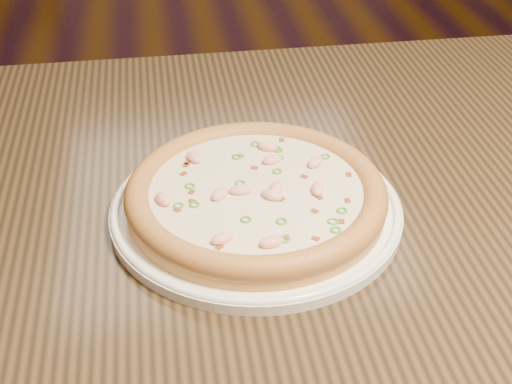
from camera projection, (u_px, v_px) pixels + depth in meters
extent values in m
plane|color=black|center=(332.00, 321.00, 1.70)|extent=(9.00, 9.00, 0.00)
cube|color=black|center=(348.00, 195.00, 0.86)|extent=(1.20, 0.80, 0.04)
cylinder|color=white|center=(256.00, 210.00, 0.79)|extent=(0.32, 0.32, 0.01)
torus|color=white|center=(256.00, 205.00, 0.79)|extent=(0.32, 0.32, 0.01)
cylinder|color=#CF8948|center=(256.00, 199.00, 0.78)|extent=(0.28, 0.28, 0.02)
torus|color=#C17132|center=(256.00, 192.00, 0.78)|extent=(0.29, 0.29, 0.03)
cylinder|color=beige|center=(256.00, 190.00, 0.77)|extent=(0.23, 0.23, 0.00)
ellipsoid|color=#F2B29E|center=(276.00, 188.00, 0.77)|extent=(0.02, 0.03, 0.01)
ellipsoid|color=#F2B29E|center=(272.00, 195.00, 0.76)|extent=(0.03, 0.03, 0.01)
ellipsoid|color=#F2B29E|center=(267.00, 147.00, 0.84)|extent=(0.03, 0.02, 0.01)
ellipsoid|color=#F2B29E|center=(272.00, 160.00, 0.82)|extent=(0.03, 0.02, 0.01)
ellipsoid|color=#F2B29E|center=(194.00, 157.00, 0.82)|extent=(0.02, 0.03, 0.01)
ellipsoid|color=#F2B29E|center=(315.00, 162.00, 0.81)|extent=(0.03, 0.03, 0.01)
ellipsoid|color=#F2B29E|center=(222.00, 238.00, 0.70)|extent=(0.03, 0.02, 0.01)
ellipsoid|color=#F2B29E|center=(271.00, 242.00, 0.69)|extent=(0.03, 0.02, 0.01)
ellipsoid|color=#F2B29E|center=(318.00, 189.00, 0.77)|extent=(0.02, 0.03, 0.01)
ellipsoid|color=#F2B29E|center=(163.00, 199.00, 0.75)|extent=(0.02, 0.03, 0.01)
ellipsoid|color=#F2B29E|center=(241.00, 190.00, 0.76)|extent=(0.02, 0.01, 0.01)
ellipsoid|color=#F2B29E|center=(220.00, 194.00, 0.76)|extent=(0.03, 0.03, 0.01)
cube|color=maroon|center=(287.00, 238.00, 0.70)|extent=(0.01, 0.01, 0.00)
cube|color=maroon|center=(319.00, 198.00, 0.76)|extent=(0.01, 0.01, 0.00)
cube|color=maroon|center=(192.00, 193.00, 0.77)|extent=(0.01, 0.01, 0.00)
cube|color=maroon|center=(342.00, 222.00, 0.72)|extent=(0.01, 0.01, 0.00)
cube|color=maroon|center=(315.00, 212.00, 0.74)|extent=(0.01, 0.01, 0.00)
cube|color=maroon|center=(187.00, 164.00, 0.82)|extent=(0.01, 0.01, 0.00)
cube|color=maroon|center=(219.00, 248.00, 0.69)|extent=(0.01, 0.01, 0.00)
cube|color=maroon|center=(177.00, 211.00, 0.74)|extent=(0.01, 0.01, 0.00)
cube|color=maroon|center=(304.00, 177.00, 0.79)|extent=(0.01, 0.01, 0.00)
cube|color=maroon|center=(281.00, 200.00, 0.76)|extent=(0.01, 0.01, 0.00)
cube|color=maroon|center=(347.00, 201.00, 0.75)|extent=(0.01, 0.01, 0.00)
cube|color=maroon|center=(192.00, 202.00, 0.75)|extent=(0.01, 0.01, 0.00)
cube|color=maroon|center=(282.00, 141.00, 0.86)|extent=(0.01, 0.01, 0.00)
cube|color=maroon|center=(240.00, 156.00, 0.83)|extent=(0.01, 0.01, 0.00)
cube|color=maroon|center=(184.00, 174.00, 0.80)|extent=(0.01, 0.01, 0.00)
cube|color=maroon|center=(349.00, 175.00, 0.80)|extent=(0.01, 0.01, 0.00)
cube|color=maroon|center=(254.00, 168.00, 0.81)|extent=(0.01, 0.01, 0.00)
cube|color=maroon|center=(186.00, 166.00, 0.81)|extent=(0.01, 0.01, 0.00)
cube|color=maroon|center=(316.00, 239.00, 0.70)|extent=(0.01, 0.01, 0.00)
torus|color=#408C29|center=(237.00, 157.00, 0.83)|extent=(0.02, 0.02, 0.00)
torus|color=#408C29|center=(240.00, 183.00, 0.78)|extent=(0.02, 0.02, 0.00)
torus|color=#408C29|center=(192.00, 158.00, 0.82)|extent=(0.02, 0.02, 0.00)
torus|color=#408C29|center=(333.00, 222.00, 0.72)|extent=(0.02, 0.02, 0.00)
torus|color=#408C29|center=(255.00, 144.00, 0.85)|extent=(0.02, 0.02, 0.00)
torus|color=#408C29|center=(336.00, 230.00, 0.71)|extent=(0.01, 0.01, 0.00)
torus|color=#408C29|center=(190.00, 186.00, 0.78)|extent=(0.01, 0.01, 0.00)
torus|color=#408C29|center=(246.00, 220.00, 0.73)|extent=(0.01, 0.01, 0.00)
torus|color=#408C29|center=(281.00, 222.00, 0.72)|extent=(0.02, 0.02, 0.00)
torus|color=#408C29|center=(194.00, 205.00, 0.75)|extent=(0.02, 0.02, 0.00)
torus|color=#408C29|center=(178.00, 206.00, 0.75)|extent=(0.02, 0.02, 0.00)
torus|color=#408C29|center=(276.00, 149.00, 0.84)|extent=(0.01, 0.01, 0.00)
torus|color=#408C29|center=(284.00, 240.00, 0.70)|extent=(0.01, 0.01, 0.00)
torus|color=#408C29|center=(278.00, 150.00, 0.84)|extent=(0.02, 0.02, 0.00)
torus|color=#408C29|center=(277.00, 171.00, 0.80)|extent=(0.02, 0.02, 0.00)
torus|color=#408C29|center=(342.00, 211.00, 0.74)|extent=(0.02, 0.02, 0.00)
torus|color=#408C29|center=(279.00, 158.00, 0.82)|extent=(0.02, 0.02, 0.00)
torus|color=#408C29|center=(326.00, 157.00, 0.83)|extent=(0.01, 0.01, 0.00)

